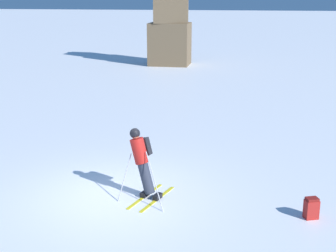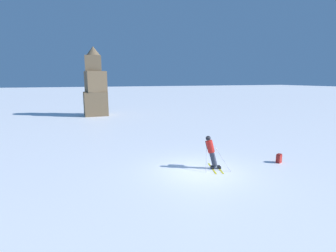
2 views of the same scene
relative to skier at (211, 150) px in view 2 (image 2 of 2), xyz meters
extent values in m
plane|color=white|center=(-0.72, -0.10, -0.98)|extent=(300.00, 300.00, 0.00)
cube|color=yellow|center=(0.07, -0.05, -0.98)|extent=(0.57, 1.64, 0.01)
cube|color=yellow|center=(0.42, -0.15, -0.98)|extent=(0.57, 1.64, 0.01)
cube|color=black|center=(0.07, -0.05, -0.91)|extent=(0.21, 0.31, 0.12)
cube|color=black|center=(0.42, -0.15, -0.91)|extent=(0.21, 0.31, 0.12)
cylinder|color=#2D3342|center=(0.11, -0.06, -0.47)|extent=(0.51, 0.38, 0.83)
cylinder|color=red|center=(-0.06, -0.01, 0.21)|extent=(0.57, 0.47, 0.69)
sphere|color=tan|center=(-0.17, 0.02, 0.62)|extent=(0.33, 0.29, 0.27)
sphere|color=black|center=(-0.18, 0.02, 0.64)|extent=(0.38, 0.34, 0.32)
cube|color=black|center=(0.00, 0.24, 0.24)|extent=(0.42, 0.28, 0.50)
cylinder|color=#B7B7BC|center=(-0.40, -0.22, -0.43)|extent=(0.27, 0.48, 1.11)
cylinder|color=#B7B7BC|center=(0.41, -0.47, -0.37)|extent=(0.59, 0.72, 1.23)
cube|color=brown|center=(-3.45, 22.86, 0.51)|extent=(2.83, 2.41, 2.99)
cube|color=brown|center=(-3.34, 22.77, 3.29)|extent=(2.62, 2.41, 2.57)
cube|color=brown|center=(-3.54, 22.91, 5.52)|extent=(2.07, 1.98, 1.88)
cone|color=brown|center=(-3.45, 22.86, 7.01)|extent=(1.70, 1.70, 1.11)
cube|color=#AD231E|center=(4.06, -0.52, -0.76)|extent=(0.36, 0.31, 0.44)
cube|color=maroon|center=(4.06, -0.52, -0.51)|extent=(0.32, 0.28, 0.06)
camera|label=1|loc=(2.63, -10.63, 3.91)|focal=50.00mm
camera|label=2|loc=(-6.76, -11.41, 3.63)|focal=28.00mm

